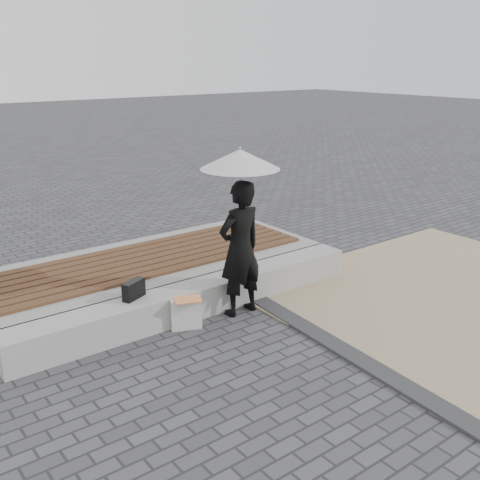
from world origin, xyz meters
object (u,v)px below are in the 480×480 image
(handbag, at_px, (134,290))
(canvas_tote, at_px, (186,313))
(seating_ledge, at_px, (196,298))
(woman, at_px, (240,249))
(parasol, at_px, (240,159))

(handbag, distance_m, canvas_tote, 0.70)
(seating_ledge, distance_m, woman, 0.89)
(woman, height_order, handbag, woman)
(seating_ledge, distance_m, parasol, 1.91)
(seating_ledge, height_order, woman, woman)
(woman, xyz_separation_m, canvas_tote, (-0.80, 0.05, -0.69))
(handbag, bearing_deg, woman, -42.19)
(canvas_tote, bearing_deg, handbag, 166.70)
(seating_ledge, bearing_deg, handbag, 174.70)
(woman, distance_m, canvas_tote, 1.06)
(parasol, relative_size, canvas_tote, 3.16)
(seating_ledge, relative_size, canvas_tote, 12.68)
(handbag, bearing_deg, parasol, -42.19)
(woman, distance_m, handbag, 1.41)
(seating_ledge, relative_size, parasol, 4.01)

